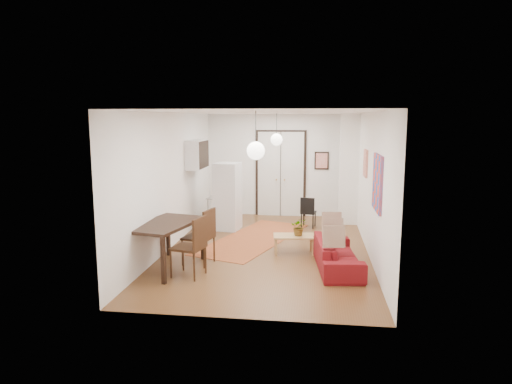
# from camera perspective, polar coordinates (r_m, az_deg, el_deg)

# --- Properties ---
(floor) EXTENTS (7.00, 7.00, 0.00)m
(floor) POSITION_cam_1_polar(r_m,az_deg,el_deg) (9.89, 1.49, -7.11)
(floor) COLOR brown
(floor) RESTS_ON ground
(ceiling) EXTENTS (4.20, 7.00, 0.02)m
(ceiling) POSITION_cam_1_polar(r_m,az_deg,el_deg) (9.49, 1.57, 9.94)
(ceiling) COLOR white
(ceiling) RESTS_ON wall_back
(wall_back) EXTENTS (4.20, 0.02, 2.90)m
(wall_back) POSITION_cam_1_polar(r_m,az_deg,el_deg) (13.05, 3.12, 3.35)
(wall_back) COLOR white
(wall_back) RESTS_ON floor
(wall_front) EXTENTS (4.20, 0.02, 2.90)m
(wall_front) POSITION_cam_1_polar(r_m,az_deg,el_deg) (6.17, -1.85, -3.24)
(wall_front) COLOR white
(wall_front) RESTS_ON floor
(wall_left) EXTENTS (0.02, 7.00, 2.90)m
(wall_left) POSITION_cam_1_polar(r_m,az_deg,el_deg) (10.02, -10.51, 1.43)
(wall_left) COLOR white
(wall_left) RESTS_ON floor
(wall_right) EXTENTS (0.02, 7.00, 2.90)m
(wall_right) POSITION_cam_1_polar(r_m,az_deg,el_deg) (9.60, 14.10, 0.98)
(wall_right) COLOR white
(wall_right) RESTS_ON floor
(double_doors) EXTENTS (1.44, 0.06, 2.50)m
(double_doors) POSITION_cam_1_polar(r_m,az_deg,el_deg) (13.03, 3.10, 2.24)
(double_doors) COLOR silver
(double_doors) RESTS_ON wall_back
(stub_partition) EXTENTS (0.50, 0.10, 2.90)m
(stub_partition) POSITION_cam_1_polar(r_m,az_deg,el_deg) (12.10, 11.56, 2.72)
(stub_partition) COLOR white
(stub_partition) RESTS_ON floor
(wall_cabinet) EXTENTS (0.35, 1.00, 0.70)m
(wall_cabinet) POSITION_cam_1_polar(r_m,az_deg,el_deg) (11.35, -7.38, 4.69)
(wall_cabinet) COLOR silver
(wall_cabinet) RESTS_ON wall_left
(painting_popart) EXTENTS (0.05, 1.00, 1.00)m
(painting_popart) POSITION_cam_1_polar(r_m,az_deg,el_deg) (8.34, 14.95, 1.12)
(painting_popart) COLOR red
(painting_popart) RESTS_ON wall_right
(painting_abstract) EXTENTS (0.05, 0.50, 0.60)m
(painting_abstract) POSITION_cam_1_polar(r_m,az_deg,el_deg) (10.35, 13.54, 3.53)
(painting_abstract) COLOR #F1E4C8
(painting_abstract) RESTS_ON wall_right
(poster_back) EXTENTS (0.40, 0.03, 0.50)m
(poster_back) POSITION_cam_1_polar(r_m,az_deg,el_deg) (12.97, 8.20, 3.90)
(poster_back) COLOR red
(poster_back) RESTS_ON wall_back
(print_left) EXTENTS (0.03, 0.44, 0.54)m
(print_left) POSITION_cam_1_polar(r_m,az_deg,el_deg) (11.87, -7.47, 5.13)
(print_left) COLOR olive
(print_left) RESTS_ON wall_left
(pendant_back) EXTENTS (0.30, 0.30, 0.80)m
(pendant_back) POSITION_cam_1_polar(r_m,az_deg,el_deg) (11.49, 2.59, 6.57)
(pendant_back) COLOR silver
(pendant_back) RESTS_ON ceiling
(pendant_front) EXTENTS (0.30, 0.30, 0.80)m
(pendant_front) POSITION_cam_1_polar(r_m,az_deg,el_deg) (7.52, -0.03, 5.19)
(pendant_front) COLOR silver
(pendant_front) RESTS_ON ceiling
(kilim_rug) EXTENTS (2.46, 3.87, 0.01)m
(kilim_rug) POSITION_cam_1_polar(r_m,az_deg,el_deg) (10.69, -0.23, -5.82)
(kilim_rug) COLOR #AE532B
(kilim_rug) RESTS_ON floor
(sofa) EXTENTS (0.93, 1.94, 0.55)m
(sofa) POSITION_cam_1_polar(r_m,az_deg,el_deg) (8.70, 10.14, -7.66)
(sofa) COLOR maroon
(sofa) RESTS_ON floor
(coffee_table) EXTENTS (0.90, 0.57, 0.38)m
(coffee_table) POSITION_cam_1_polar(r_m,az_deg,el_deg) (9.54, 4.78, -5.71)
(coffee_table) COLOR tan
(coffee_table) RESTS_ON floor
(potted_plant) EXTENTS (0.33, 0.36, 0.37)m
(potted_plant) POSITION_cam_1_polar(r_m,az_deg,el_deg) (9.48, 5.40, -4.35)
(potted_plant) COLOR #2C5928
(potted_plant) RESTS_ON coffee_table
(kitchen_counter) EXTENTS (0.65, 1.08, 0.78)m
(kitchen_counter) POSITION_cam_1_polar(r_m,az_deg,el_deg) (11.99, -4.24, -1.85)
(kitchen_counter) COLOR #A6A8AB
(kitchen_counter) RESTS_ON floor
(bowl) EXTENTS (0.22, 0.22, 0.05)m
(bowl) POSITION_cam_1_polar(r_m,az_deg,el_deg) (11.65, -4.56, -0.58)
(bowl) COLOR beige
(bowl) RESTS_ON kitchen_counter
(soap_bottle) EXTENTS (0.09, 0.09, 0.16)m
(soap_bottle) POSITION_cam_1_polar(r_m,az_deg,el_deg) (12.18, -4.26, 0.14)
(soap_bottle) COLOR teal
(soap_bottle) RESTS_ON kitchen_counter
(fridge) EXTENTS (0.67, 0.67, 1.68)m
(fridge) POSITION_cam_1_polar(r_m,az_deg,el_deg) (11.43, -3.59, -0.56)
(fridge) COLOR silver
(fridge) RESTS_ON floor
(dining_table) EXTENTS (1.23, 1.74, 0.87)m
(dining_table) POSITION_cam_1_polar(r_m,az_deg,el_deg) (8.61, -11.26, -4.41)
(dining_table) COLOR black
(dining_table) RESTS_ON floor
(dining_chair_near) EXTENTS (0.62, 0.79, 1.08)m
(dining_chair_near) POSITION_cam_1_polar(r_m,az_deg,el_deg) (8.93, -7.07, -4.79)
(dining_chair_near) COLOR #3C2413
(dining_chair_near) RESTS_ON floor
(dining_chair_far) EXTENTS (0.62, 0.79, 1.08)m
(dining_chair_far) POSITION_cam_1_polar(r_m,az_deg,el_deg) (8.27, -8.28, -5.94)
(dining_chair_far) COLOR #3C2413
(dining_chair_far) RESTS_ON floor
(black_side_chair) EXTENTS (0.42, 0.42, 0.79)m
(black_side_chair) POSITION_cam_1_polar(r_m,az_deg,el_deg) (11.86, 6.59, -2.14)
(black_side_chair) COLOR black
(black_side_chair) RESTS_ON floor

